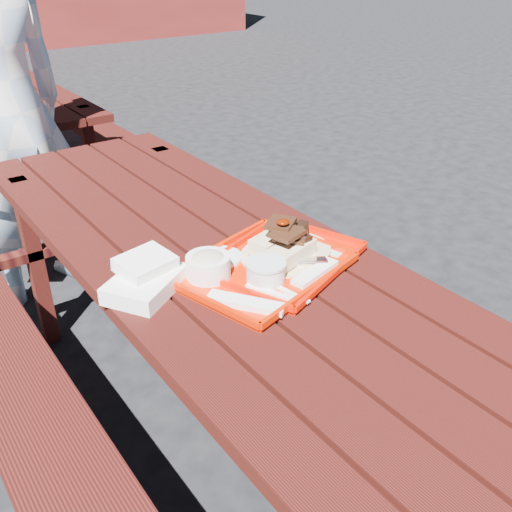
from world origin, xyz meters
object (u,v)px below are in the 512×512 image
object	(u,v)px
person	(3,109)
near_tray	(256,260)
picnic_table_near	(227,312)
far_tray	(285,259)

from	to	relation	value
person	near_tray	bearing A→B (deg)	80.38
near_tray	picnic_table_near	bearing A→B (deg)	103.10
picnic_table_near	near_tray	distance (m)	0.25
far_tray	picnic_table_near	bearing A→B (deg)	127.18
near_tray	person	bearing A→B (deg)	98.26
picnic_table_near	far_tray	size ratio (longest dim) A/B	4.89
picnic_table_near	person	xyz separation A→B (m)	(-0.20, 1.42, 0.34)
picnic_table_near	near_tray	xyz separation A→B (m)	(0.03, -0.11, 0.22)
far_tray	person	xyz separation A→B (m)	(-0.30, 1.56, 0.13)
picnic_table_near	person	distance (m)	1.48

